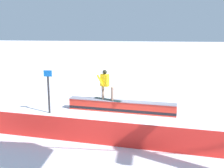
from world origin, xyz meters
TOP-DOWN VIEW (x-y plane):
  - ground_plane at (0.00, 0.00)m, footprint 120.00×120.00m
  - grind_box at (0.00, 0.00)m, footprint 5.39×1.21m
  - snowboarder at (0.81, -0.15)m, footprint 1.51×0.86m
  - safety_fence at (0.00, 3.98)m, footprint 13.51×1.96m
  - trail_marker at (3.50, 0.54)m, footprint 0.40×0.10m

SIDE VIEW (x-z plane):
  - ground_plane at x=0.00m, z-range 0.00..0.00m
  - grind_box at x=0.00m, z-range -0.03..0.56m
  - safety_fence at x=0.00m, z-range 0.00..0.90m
  - trail_marker at x=3.50m, z-range 0.07..2.19m
  - snowboarder at x=0.81m, z-range 0.65..2.15m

